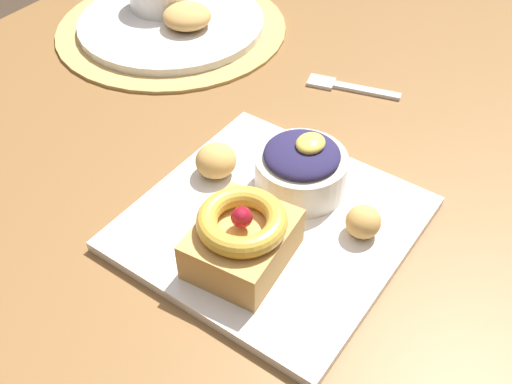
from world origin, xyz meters
name	(u,v)px	position (x,y,z in m)	size (l,w,h in m)	color
dining_table	(216,222)	(0.00, 0.00, 0.64)	(1.37, 0.98, 0.73)	brown
woven_placemat	(172,28)	(0.22, 0.25, 0.73)	(0.35, 0.35, 0.01)	tan
front_plate	(272,223)	(-0.04, -0.11, 0.74)	(0.26, 0.26, 0.01)	white
cake_slice	(242,237)	(-0.10, -0.11, 0.77)	(0.11, 0.09, 0.07)	tan
berry_ramekin	(301,168)	(0.02, -0.11, 0.77)	(0.10, 0.10, 0.07)	silver
fritter_front	(216,161)	(-0.01, -0.02, 0.76)	(0.05, 0.04, 0.04)	tan
fritter_middle	(361,225)	(0.00, -0.19, 0.76)	(0.04, 0.04, 0.03)	tan
back_plate	(171,23)	(0.22, 0.25, 0.74)	(0.28, 0.28, 0.01)	white
back_pastry	(187,16)	(0.21, 0.21, 0.76)	(0.07, 0.07, 0.03)	tan
fork	(346,87)	(0.23, -0.05, 0.73)	(0.05, 0.13, 0.00)	silver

